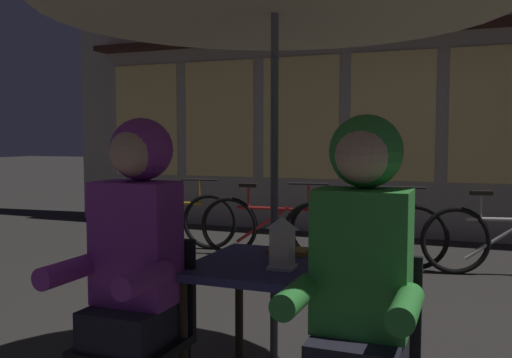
{
  "coord_description": "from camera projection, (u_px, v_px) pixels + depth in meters",
  "views": [
    {
      "loc": [
        0.85,
        -2.38,
        1.31
      ],
      "look_at": [
        0.0,
        -0.23,
        1.14
      ],
      "focal_mm": 38.9,
      "sensor_mm": 36.0,
      "label": 1
    }
  ],
  "objects": [
    {
      "name": "cafe_table",
      "position": [
        274.0,
        284.0,
        2.57
      ],
      "size": [
        0.72,
        0.72,
        0.74
      ],
      "color": "navy",
      "rests_on": "ground_plane"
    },
    {
      "name": "lantern",
      "position": [
        282.0,
        242.0,
        2.42
      ],
      "size": [
        0.11,
        0.11,
        0.23
      ],
      "color": "white",
      "rests_on": "cafe_table"
    },
    {
      "name": "chair_left",
      "position": [
        142.0,
        328.0,
        2.41
      ],
      "size": [
        0.4,
        0.4,
        0.87
      ],
      "color": "black",
      "rests_on": "ground_plane"
    },
    {
      "name": "person_left_hooded",
      "position": [
        133.0,
        249.0,
        2.33
      ],
      "size": [
        0.45,
        0.56,
        1.4
      ],
      "color": "black",
      "rests_on": "ground_plane"
    },
    {
      "name": "person_right_hooded",
      "position": [
        361.0,
        269.0,
        1.98
      ],
      "size": [
        0.45,
        0.56,
        1.4
      ],
      "color": "black",
      "rests_on": "ground_plane"
    },
    {
      "name": "shopfront_building",
      "position": [
        397.0,
        6.0,
        7.46
      ],
      "size": [
        10.0,
        0.93,
        6.2
      ],
      "color": "#9E9389",
      "rests_on": "ground_plane"
    },
    {
      "name": "bicycle_nearest",
      "position": [
        168.0,
        219.0,
        6.64
      ],
      "size": [
        1.66,
        0.35,
        0.84
      ],
      "color": "black",
      "rests_on": "ground_plane"
    },
    {
      "name": "bicycle_second",
      "position": [
        273.0,
        226.0,
        6.09
      ],
      "size": [
        1.67,
        0.24,
        0.84
      ],
      "color": "black",
      "rests_on": "ground_plane"
    },
    {
      "name": "bicycle_third",
      "position": [
        363.0,
        233.0,
        5.66
      ],
      "size": [
        1.68,
        0.18,
        0.84
      ],
      "color": "black",
      "rests_on": "ground_plane"
    },
    {
      "name": "bicycle_fourth",
      "position": [
        511.0,
        240.0,
        5.26
      ],
      "size": [
        1.65,
        0.43,
        0.84
      ],
      "color": "black",
      "rests_on": "ground_plane"
    },
    {
      "name": "book",
      "position": [
        288.0,
        251.0,
        2.76
      ],
      "size": [
        0.2,
        0.15,
        0.02
      ],
      "primitive_type": "cube",
      "rotation": [
        0.0,
        0.0,
        0.03
      ],
      "color": "olive",
      "rests_on": "cafe_table"
    }
  ]
}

